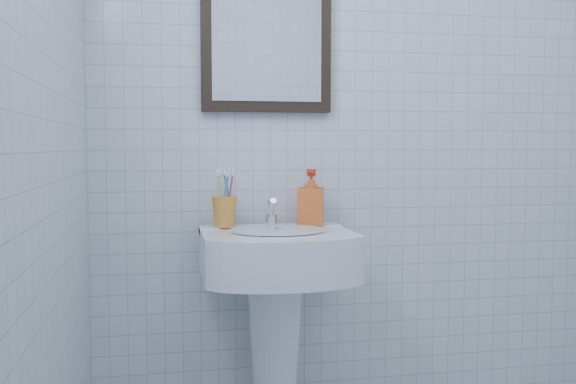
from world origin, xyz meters
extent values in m
cube|color=silver|center=(0.00, 1.20, 1.25)|extent=(2.20, 0.02, 2.50)
cube|color=silver|center=(-1.10, 0.00, 1.25)|extent=(0.02, 2.40, 2.50)
cone|color=white|center=(-0.43, 1.01, 0.33)|extent=(0.21, 0.21, 0.66)
cube|color=white|center=(-0.43, 0.96, 0.73)|extent=(0.53, 0.38, 0.16)
cube|color=white|center=(-0.43, 1.11, 0.80)|extent=(0.53, 0.09, 0.03)
cylinder|color=silver|center=(-0.43, 0.93, 0.82)|extent=(0.33, 0.33, 0.01)
cylinder|color=silver|center=(-0.43, 1.08, 0.83)|extent=(0.04, 0.04, 0.04)
cylinder|color=silver|center=(-0.43, 1.07, 0.89)|extent=(0.02, 0.08, 0.07)
cylinder|color=silver|center=(-0.43, 1.10, 0.87)|extent=(0.03, 0.04, 0.08)
imported|color=#C64D13|center=(-0.28, 1.09, 0.92)|extent=(0.12, 0.12, 0.21)
cube|color=black|center=(-0.43, 1.18, 1.55)|extent=(0.50, 0.04, 0.62)
cube|color=white|center=(-0.43, 1.16, 1.55)|extent=(0.42, 0.00, 0.54)
camera|label=1|loc=(-0.83, -1.26, 1.11)|focal=40.00mm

